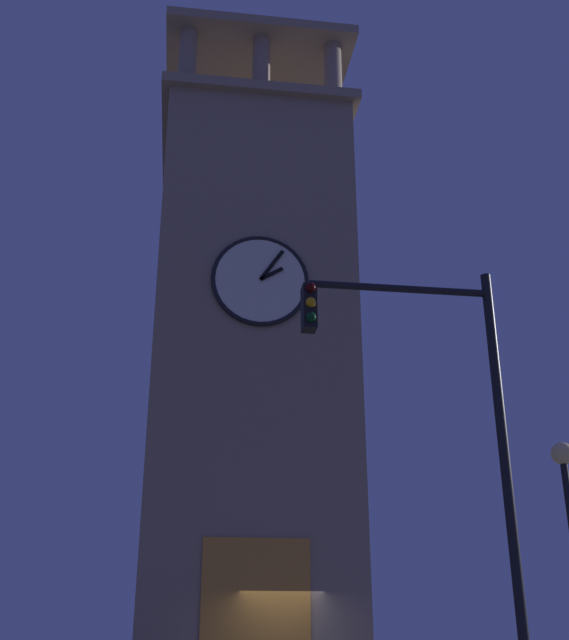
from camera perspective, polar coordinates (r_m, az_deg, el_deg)
clocktower at (r=29.45m, az=-2.69°, el=-3.49°), size 7.52×8.65×27.01m
traffic_signal_mid at (r=12.21m, az=11.70°, el=-6.67°), size 3.16×0.41×6.89m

